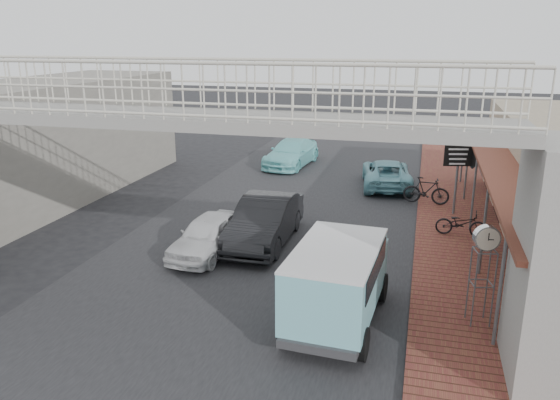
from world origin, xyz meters
The scene contains 14 objects.
ground centered at (0.00, 0.00, 0.00)m, with size 120.00×120.00×0.00m, color black.
road_strip centered at (0.00, 0.00, 0.01)m, with size 10.00×60.00×0.01m, color black.
sidewalk centered at (6.50, 3.00, 0.05)m, with size 3.00×40.00×0.10m, color brown.
footbridge centered at (0.00, -4.00, 3.18)m, with size 16.40×2.40×6.34m.
building_far_left centered at (-11.00, 6.00, 2.50)m, with size 5.00×14.00×5.00m, color gray.
white_hatchback centered at (-1.50, 0.65, 0.64)m, with size 1.52×3.78×1.29m, color silver.
dark_sedan centered at (0.00, 2.03, 0.80)m, with size 1.69×4.84×1.59m, color black.
angkot_curb centered at (3.47, 10.53, 0.65)m, with size 2.14×4.65×1.29m, color #6AACB8.
angkot_far centered at (-1.91, 13.70, 0.71)m, with size 1.99×4.88×1.42m, color #80DBDE.
angkot_van centered at (3.27, -2.79, 1.33)m, with size 2.19×4.37×2.09m.
motorcycle_near centered at (6.52, 4.21, 0.56)m, with size 0.61×1.74×0.91m, color black.
motorcycle_far centered at (5.30, 7.86, 0.66)m, with size 0.53×1.88×1.13m, color black.
street_clock centered at (6.62, -2.03, 2.19)m, with size 0.65×0.58×2.51m.
arrow_sign centered at (7.08, 6.88, 2.43)m, with size 1.74×1.14×2.88m.
Camera 1 is at (5.01, -14.83, 6.82)m, focal length 35.00 mm.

